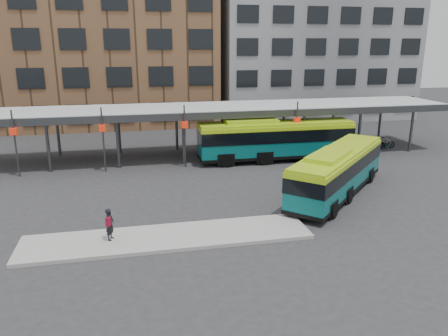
# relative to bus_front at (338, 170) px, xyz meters

# --- Properties ---
(ground) EXTENTS (120.00, 120.00, 0.00)m
(ground) POSITION_rel_bus_front_xyz_m (-5.49, -1.29, -1.61)
(ground) COLOR #28282B
(ground) RESTS_ON ground
(boarding_island) EXTENTS (14.00, 3.00, 0.18)m
(boarding_island) POSITION_rel_bus_front_xyz_m (-10.99, -4.29, -1.52)
(boarding_island) COLOR gray
(boarding_island) RESTS_ON ground
(canopy) EXTENTS (40.00, 6.53, 4.80)m
(canopy) POSITION_rel_bus_front_xyz_m (-5.55, 11.58, 2.30)
(canopy) COLOR #999B9E
(canopy) RESTS_ON ground
(building_brick) EXTENTS (26.00, 14.00, 22.00)m
(building_brick) POSITION_rel_bus_front_xyz_m (-15.49, 30.71, 9.39)
(building_brick) COLOR brown
(building_brick) RESTS_ON ground
(building_grey) EXTENTS (24.00, 14.00, 20.00)m
(building_grey) POSITION_rel_bus_front_xyz_m (10.51, 30.71, 8.39)
(building_grey) COLOR slate
(building_grey) RESTS_ON ground
(bus_front) EXTENTS (9.60, 9.63, 3.09)m
(bus_front) POSITION_rel_bus_front_xyz_m (0.00, 0.00, 0.00)
(bus_front) COLOR #075556
(bus_front) RESTS_ON ground
(bus_rear) EXTENTS (12.54, 2.96, 3.45)m
(bus_rear) POSITION_rel_bus_front_xyz_m (-1.12, 8.85, 0.19)
(bus_rear) COLOR #075556
(bus_rear) RESTS_ON ground
(pedestrian) EXTENTS (0.54, 0.67, 1.58)m
(pedestrian) POSITION_rel_bus_front_xyz_m (-13.72, -4.13, -0.63)
(pedestrian) COLOR black
(pedestrian) RESTS_ON boarding_island
(bike_rack) EXTENTS (6.20, 1.64, 1.06)m
(bike_rack) POSITION_rel_bus_front_xyz_m (7.87, 10.59, -1.13)
(bike_rack) COLOR slate
(bike_rack) RESTS_ON ground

